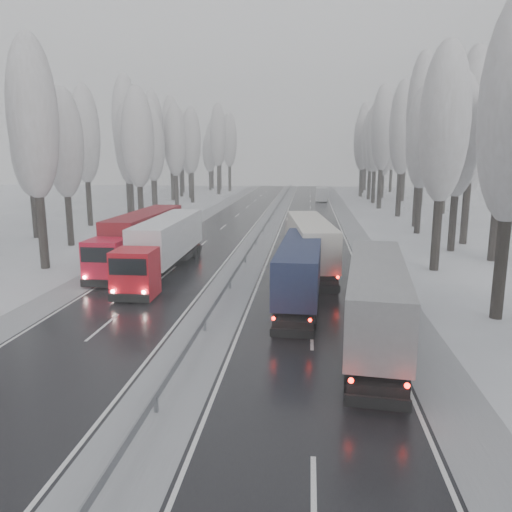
% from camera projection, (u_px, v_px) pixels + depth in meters
% --- Properties ---
extents(ground, '(260.00, 260.00, 0.00)m').
position_uv_depth(ground, '(110.00, 491.00, 12.93)').
color(ground, white).
rests_on(ground, ground).
extents(carriageway_right, '(7.50, 200.00, 0.03)m').
position_uv_depth(carriageway_right, '(311.00, 259.00, 41.62)').
color(carriageway_right, black).
rests_on(carriageway_right, ground).
extents(carriageway_left, '(7.50, 200.00, 0.03)m').
position_uv_depth(carriageway_left, '(188.00, 257.00, 42.70)').
color(carriageway_left, black).
rests_on(carriageway_left, ground).
extents(median_slush, '(3.00, 200.00, 0.04)m').
position_uv_depth(median_slush, '(249.00, 258.00, 42.16)').
color(median_slush, '#9EA1A6').
rests_on(median_slush, ground).
extents(shoulder_right, '(2.40, 200.00, 0.04)m').
position_uv_depth(shoulder_right, '(371.00, 260.00, 41.11)').
color(shoulder_right, '#9EA1A6').
rests_on(shoulder_right, ground).
extents(shoulder_left, '(2.40, 200.00, 0.04)m').
position_uv_depth(shoulder_left, '(132.00, 255.00, 43.21)').
color(shoulder_left, '#9EA1A6').
rests_on(shoulder_left, ground).
extents(median_guardrail, '(0.12, 200.00, 0.76)m').
position_uv_depth(median_guardrail, '(249.00, 251.00, 42.03)').
color(median_guardrail, slate).
rests_on(median_guardrail, ground).
extents(tree_18, '(3.60, 3.60, 16.58)m').
position_uv_depth(tree_18, '(444.00, 124.00, 35.65)').
color(tree_18, black).
rests_on(tree_18, ground).
extents(tree_19, '(3.60, 3.60, 14.57)m').
position_uv_depth(tree_19, '(502.00, 144.00, 39.24)').
color(tree_19, black).
rests_on(tree_19, ground).
extents(tree_20, '(3.60, 3.60, 15.71)m').
position_uv_depth(tree_20, '(459.00, 136.00, 43.34)').
color(tree_20, black).
rests_on(tree_20, ground).
extents(tree_21, '(3.60, 3.60, 18.62)m').
position_uv_depth(tree_21, '(473.00, 117.00, 46.64)').
color(tree_21, black).
rests_on(tree_21, ground).
extents(tree_22, '(3.60, 3.60, 15.86)m').
position_uv_depth(tree_22, '(423.00, 139.00, 53.58)').
color(tree_22, black).
rests_on(tree_22, ground).
extents(tree_23, '(3.60, 3.60, 13.55)m').
position_uv_depth(tree_23, '(470.00, 153.00, 57.13)').
color(tree_23, black).
rests_on(tree_23, ground).
extents(tree_24, '(3.60, 3.60, 20.49)m').
position_uv_depth(tree_24, '(422.00, 115.00, 58.19)').
color(tree_24, black).
rests_on(tree_24, ground).
extents(tree_25, '(3.60, 3.60, 19.44)m').
position_uv_depth(tree_25, '(472.00, 122.00, 61.51)').
color(tree_25, black).
rests_on(tree_25, ground).
extents(tree_26, '(3.60, 3.60, 18.78)m').
position_uv_depth(tree_26, '(402.00, 129.00, 68.43)').
color(tree_26, black).
rests_on(tree_26, ground).
extents(tree_27, '(3.60, 3.60, 17.62)m').
position_uv_depth(tree_27, '(448.00, 135.00, 71.74)').
color(tree_27, black).
rests_on(tree_27, ground).
extents(tree_28, '(3.60, 3.60, 19.62)m').
position_uv_depth(tree_28, '(382.00, 129.00, 78.86)').
color(tree_28, black).
rests_on(tree_28, ground).
extents(tree_29, '(3.60, 3.60, 18.11)m').
position_uv_depth(tree_29, '(424.00, 136.00, 82.19)').
color(tree_29, black).
rests_on(tree_29, ground).
extents(tree_30, '(3.60, 3.60, 17.86)m').
position_uv_depth(tree_30, '(376.00, 138.00, 88.56)').
color(tree_30, black).
rests_on(tree_30, ground).
extents(tree_31, '(3.60, 3.60, 18.58)m').
position_uv_depth(tree_31, '(406.00, 136.00, 91.76)').
color(tree_31, black).
rests_on(tree_31, ground).
extents(tree_32, '(3.60, 3.60, 17.33)m').
position_uv_depth(tree_32, '(371.00, 141.00, 95.94)').
color(tree_32, black).
rests_on(tree_32, ground).
extents(tree_33, '(3.60, 3.60, 14.33)m').
position_uv_depth(tree_33, '(384.00, 151.00, 99.90)').
color(tree_33, black).
rests_on(tree_33, ground).
extents(tree_34, '(3.60, 3.60, 17.63)m').
position_uv_depth(tree_34, '(362.00, 141.00, 102.92)').
color(tree_34, black).
rests_on(tree_34, ground).
extents(tree_35, '(3.60, 3.60, 18.25)m').
position_uv_depth(tree_35, '(405.00, 140.00, 105.79)').
color(tree_35, black).
rests_on(tree_35, ground).
extents(tree_36, '(3.60, 3.60, 20.23)m').
position_uv_depth(tree_36, '(364.00, 135.00, 112.05)').
color(tree_36, black).
rests_on(tree_36, ground).
extents(tree_37, '(3.60, 3.60, 16.37)m').
position_uv_depth(tree_37, '(392.00, 146.00, 115.72)').
color(tree_37, black).
rests_on(tree_37, ground).
extents(tree_38, '(3.60, 3.60, 17.97)m').
position_uv_depth(tree_38, '(366.00, 143.00, 122.46)').
color(tree_38, black).
rests_on(tree_38, ground).
extents(tree_39, '(3.60, 3.60, 16.19)m').
position_uv_depth(tree_39, '(376.00, 147.00, 126.29)').
color(tree_39, black).
rests_on(tree_39, ground).
extents(tree_58, '(3.60, 3.60, 17.21)m').
position_uv_depth(tree_58, '(33.00, 119.00, 36.23)').
color(tree_58, black).
rests_on(tree_58, ground).
extents(tree_60, '(3.60, 3.60, 14.84)m').
position_uv_depth(tree_60, '(64.00, 144.00, 46.19)').
color(tree_60, black).
rests_on(tree_60, ground).
extents(tree_61, '(3.60, 3.60, 13.95)m').
position_uv_depth(tree_61, '(29.00, 150.00, 50.79)').
color(tree_61, black).
rests_on(tree_61, ground).
extents(tree_62, '(3.60, 3.60, 16.04)m').
position_uv_depth(tree_62, '(138.00, 138.00, 54.93)').
color(tree_62, black).
rests_on(tree_62, ground).
extents(tree_63, '(3.60, 3.60, 16.88)m').
position_uv_depth(tree_63, '(85.00, 135.00, 59.54)').
color(tree_63, black).
rests_on(tree_63, ground).
extents(tree_64, '(3.60, 3.60, 15.42)m').
position_uv_depth(tree_64, '(129.00, 144.00, 64.21)').
color(tree_64, black).
rests_on(tree_64, ground).
extents(tree_65, '(3.60, 3.60, 19.48)m').
position_uv_depth(tree_65, '(126.00, 125.00, 67.78)').
color(tree_65, black).
rests_on(tree_65, ground).
extents(tree_66, '(3.60, 3.60, 15.23)m').
position_uv_depth(tree_66, '(153.00, 146.00, 73.61)').
color(tree_66, black).
rests_on(tree_66, ground).
extents(tree_67, '(3.60, 3.60, 17.09)m').
position_uv_depth(tree_67, '(152.00, 139.00, 77.42)').
color(tree_67, black).
rests_on(tree_67, ground).
extents(tree_68, '(3.60, 3.60, 16.65)m').
position_uv_depth(tree_68, '(175.00, 141.00, 79.86)').
color(tree_68, black).
rests_on(tree_68, ground).
extents(tree_69, '(3.60, 3.60, 19.35)m').
position_uv_depth(tree_69, '(153.00, 131.00, 83.92)').
color(tree_69, black).
rests_on(tree_69, ground).
extents(tree_70, '(3.60, 3.60, 17.09)m').
position_uv_depth(tree_70, '(191.00, 141.00, 89.60)').
color(tree_70, black).
rests_on(tree_70, ground).
extents(tree_71, '(3.60, 3.60, 19.61)m').
position_uv_depth(tree_71, '(171.00, 133.00, 93.68)').
color(tree_71, black).
rests_on(tree_71, ground).
extents(tree_72, '(3.60, 3.60, 15.11)m').
position_uv_depth(tree_72, '(189.00, 149.00, 99.23)').
color(tree_72, black).
rests_on(tree_72, ground).
extents(tree_73, '(3.60, 3.60, 17.22)m').
position_uv_depth(tree_73, '(180.00, 143.00, 103.16)').
color(tree_73, black).
rests_on(tree_73, ground).
extents(tree_74, '(3.60, 3.60, 19.68)m').
position_uv_depth(tree_74, '(218.00, 136.00, 108.78)').
color(tree_74, black).
rests_on(tree_74, ground).
extents(tree_75, '(3.60, 3.60, 18.60)m').
position_uv_depth(tree_75, '(182.00, 140.00, 113.75)').
color(tree_75, black).
rests_on(tree_75, ground).
extents(tree_76, '(3.60, 3.60, 18.55)m').
position_uv_depth(tree_76, '(229.00, 140.00, 117.97)').
color(tree_76, black).
rests_on(tree_76, ground).
extents(tree_77, '(3.60, 3.60, 14.32)m').
position_uv_depth(tree_77, '(210.00, 152.00, 122.98)').
color(tree_77, black).
rests_on(tree_77, ground).
extents(tree_78, '(3.60, 3.60, 19.55)m').
position_uv_depth(tree_78, '(220.00, 139.00, 124.62)').
color(tree_78, black).
rests_on(tree_78, ground).
extents(tree_79, '(3.60, 3.60, 17.07)m').
position_uv_depth(tree_79, '(212.00, 145.00, 129.12)').
color(tree_79, black).
rests_on(tree_79, ground).
extents(truck_grey_tarp, '(3.94, 15.11, 3.84)m').
position_uv_depth(truck_grey_tarp, '(376.00, 292.00, 23.42)').
color(truck_grey_tarp, '#49484D').
rests_on(truck_grey_tarp, ground).
extents(truck_blue_box, '(2.78, 14.16, 3.61)m').
position_uv_depth(truck_blue_box, '(302.00, 264.00, 30.06)').
color(truck_blue_box, navy).
rests_on(truck_blue_box, ground).
extents(truck_cream_box, '(4.14, 15.37, 3.91)m').
position_uv_depth(truck_cream_box, '(309.00, 240.00, 37.55)').
color(truck_cream_box, '#A69F93').
rests_on(truck_cream_box, ground).
extents(box_truck_distant, '(2.49, 7.01, 2.58)m').
position_uv_depth(box_truck_distant, '(322.00, 194.00, 94.54)').
color(box_truck_distant, silver).
rests_on(box_truck_distant, ground).
extents(truck_red_white, '(2.63, 15.47, 3.96)m').
position_uv_depth(truck_red_white, '(165.00, 242.00, 36.26)').
color(truck_red_white, red).
rests_on(truck_red_white, ground).
extents(truck_red_red, '(2.77, 15.70, 4.01)m').
position_uv_depth(truck_red_red, '(141.00, 235.00, 39.48)').
color(truck_red_red, red).
rests_on(truck_red_red, ground).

